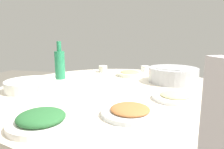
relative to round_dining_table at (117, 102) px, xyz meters
name	(u,v)px	position (x,y,z in m)	size (l,w,h in m)	color
round_dining_table	(117,102)	(0.00, 0.00, 0.00)	(1.39, 1.39, 0.73)	#99999E
rice_bowl	(173,75)	(0.26, -0.32, 0.13)	(0.31, 0.31, 0.11)	#B2B5BA
soup_bowl	(31,85)	(-0.13, 0.46, 0.11)	(0.27, 0.27, 0.06)	white
dish_greens	(41,120)	(-0.53, 0.15, 0.10)	(0.23, 0.23, 0.05)	white
dish_shrimp	(130,73)	(0.40, -0.02, 0.10)	(0.19, 0.19, 0.04)	silver
dish_tofu_braise	(130,111)	(-0.37, -0.13, 0.10)	(0.22, 0.22, 0.04)	silver
dish_noodles	(175,97)	(-0.13, -0.31, 0.09)	(0.21, 0.21, 0.04)	white
green_bottle	(60,64)	(0.18, 0.45, 0.19)	(0.07, 0.07, 0.26)	#268052
tea_cup_near	(145,69)	(0.58, -0.12, 0.11)	(0.07, 0.07, 0.05)	silver
tea_cup_far	(103,69)	(0.50, 0.22, 0.11)	(0.07, 0.07, 0.05)	silver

